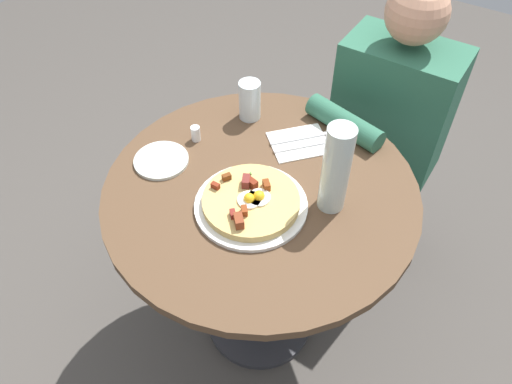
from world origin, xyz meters
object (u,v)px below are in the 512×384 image
(fork, at_px, (299,138))
(salt_shaker, at_px, (196,133))
(knife, at_px, (303,146))
(pizza_plate, at_px, (251,205))
(water_glass, at_px, (250,100))
(breakfast_pizza, at_px, (251,201))
(bread_plate, at_px, (161,160))
(person_seated, at_px, (382,148))
(dining_table, at_px, (260,228))
(water_bottle, at_px, (336,169))

(fork, relative_size, salt_shaker, 3.76)
(salt_shaker, bearing_deg, knife, -153.99)
(pizza_plate, distance_m, water_glass, 0.39)
(breakfast_pizza, relative_size, bread_plate, 1.63)
(pizza_plate, relative_size, fork, 1.68)
(pizza_plate, distance_m, breakfast_pizza, 0.02)
(person_seated, relative_size, fork, 6.31)
(breakfast_pizza, distance_m, bread_plate, 0.31)
(dining_table, height_order, water_glass, water_glass)
(knife, bearing_deg, water_bottle, 89.73)
(bread_plate, height_order, salt_shaker, salt_shaker)
(knife, bearing_deg, fork, -90.00)
(pizza_plate, relative_size, water_glass, 2.39)
(breakfast_pizza, relative_size, water_bottle, 0.99)
(salt_shaker, bearing_deg, water_bottle, 178.25)
(pizza_plate, height_order, bread_plate, pizza_plate)
(knife, xyz_separation_m, water_bottle, (-0.17, 0.16, 0.12))
(fork, distance_m, knife, 0.04)
(fork, bearing_deg, salt_shaker, -15.78)
(pizza_plate, bearing_deg, person_seated, -101.18)
(salt_shaker, bearing_deg, person_seated, -127.61)
(pizza_plate, height_order, fork, pizza_plate)
(bread_plate, distance_m, salt_shaker, 0.14)
(dining_table, bearing_deg, breakfast_pizza, 101.73)
(fork, bearing_deg, person_seated, -160.59)
(person_seated, distance_m, knife, 0.50)
(person_seated, relative_size, water_bottle, 4.35)
(water_bottle, bearing_deg, salt_shaker, -1.75)
(dining_table, relative_size, bread_plate, 5.54)
(knife, height_order, water_bottle, water_bottle)
(pizza_plate, height_order, water_bottle, water_bottle)
(fork, relative_size, water_bottle, 0.69)
(person_seated, distance_m, bread_plate, 0.85)
(fork, xyz_separation_m, water_glass, (0.19, -0.02, 0.06))
(breakfast_pizza, height_order, water_bottle, water_bottle)
(person_seated, xyz_separation_m, knife, (0.13, 0.41, 0.25))
(dining_table, bearing_deg, knife, -95.06)
(person_seated, height_order, breakfast_pizza, person_seated)
(dining_table, bearing_deg, fork, -87.84)
(bread_plate, bearing_deg, dining_table, -167.12)
(pizza_plate, height_order, salt_shaker, salt_shaker)
(dining_table, distance_m, bread_plate, 0.36)
(person_seated, distance_m, salt_shaker, 0.74)
(water_bottle, relative_size, salt_shaker, 5.45)
(fork, relative_size, water_glass, 1.42)
(pizza_plate, xyz_separation_m, salt_shaker, (0.29, -0.14, 0.02))
(fork, bearing_deg, knife, 90.00)
(pizza_plate, xyz_separation_m, breakfast_pizza, (0.00, 0.00, 0.02))
(water_bottle, bearing_deg, breakfast_pizza, 35.43)
(dining_table, height_order, pizza_plate, pizza_plate)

